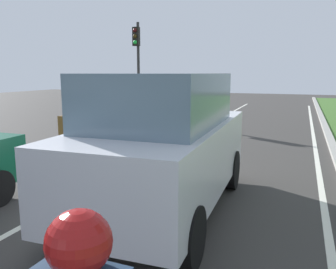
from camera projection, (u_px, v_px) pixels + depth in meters
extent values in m
plane|color=#383533|center=(194.00, 146.00, 11.03)|extent=(60.00, 60.00, 0.00)
cube|color=silver|center=(173.00, 144.00, 11.28)|extent=(0.12, 32.00, 0.01)
cube|color=silver|center=(316.00, 155.00, 9.75)|extent=(0.12, 32.00, 0.01)
cube|color=#9E9B93|center=(336.00, 155.00, 9.57)|extent=(0.24, 48.00, 0.12)
cube|color=silver|center=(165.00, 157.00, 5.69)|extent=(2.04, 4.56, 1.10)
cube|color=slate|center=(161.00, 100.00, 5.39)|extent=(1.79, 2.75, 0.80)
cylinder|color=black|center=(151.00, 162.00, 7.49)|extent=(0.24, 0.77, 0.76)
cylinder|color=black|center=(232.00, 170.00, 6.93)|extent=(0.24, 0.77, 0.76)
cylinder|color=black|center=(65.00, 217.00, 4.65)|extent=(0.24, 0.77, 0.76)
cylinder|color=black|center=(190.00, 237.00, 4.08)|extent=(0.24, 0.77, 0.76)
cube|color=brown|center=(116.00, 123.00, 11.15)|extent=(1.65, 3.70, 0.80)
cube|color=slate|center=(112.00, 101.00, 10.79)|extent=(1.48, 1.90, 0.68)
cylinder|color=black|center=(116.00, 128.00, 12.65)|extent=(0.22, 0.60, 0.60)
cylinder|color=black|center=(154.00, 131.00, 12.11)|extent=(0.22, 0.60, 0.60)
cylinder|color=black|center=(74.00, 140.00, 10.34)|extent=(0.22, 0.60, 0.60)
cylinder|color=black|center=(118.00, 144.00, 9.80)|extent=(0.22, 0.60, 0.60)
sphere|color=maroon|center=(79.00, 242.00, 1.42)|extent=(0.28, 0.28, 0.28)
cylinder|color=#2D2D2D|center=(138.00, 71.00, 17.46)|extent=(0.14, 0.14, 4.76)
cube|color=black|center=(136.00, 37.00, 16.99)|extent=(0.32, 0.24, 0.90)
sphere|color=#3F0F0F|center=(135.00, 30.00, 16.82)|extent=(0.20, 0.20, 0.20)
sphere|color=#382B0C|center=(135.00, 36.00, 16.87)|extent=(0.20, 0.20, 0.20)
sphere|color=green|center=(135.00, 42.00, 16.92)|extent=(0.20, 0.20, 0.20)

